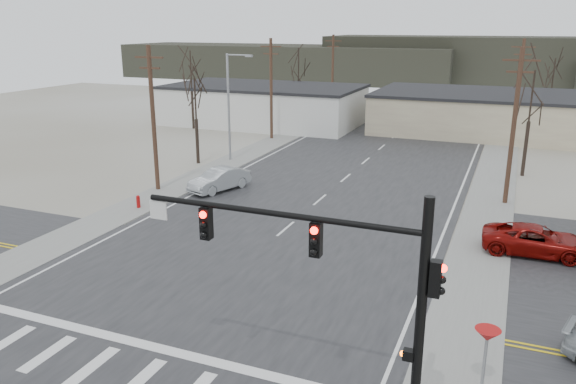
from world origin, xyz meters
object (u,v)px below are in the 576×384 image
traffic_signal_mast (353,276)px  sedan_crossing (220,179)px  car_parked_red (536,240)px  car_far_b (374,102)px  car_far_a (455,116)px  fire_hydrant (138,202)px

traffic_signal_mast → sedan_crossing: (-15.20, 19.66, -3.85)m
traffic_signal_mast → car_parked_red: (5.32, 15.68, -3.91)m
traffic_signal_mast → car_far_b: traffic_signal_mast is taller
car_far_a → sedan_crossing: bearing=86.6°
fire_hydrant → traffic_signal_mast: bearing=-38.1°
sedan_crossing → car_far_b: size_ratio=1.33×
fire_hydrant → car_parked_red: (23.42, 1.48, 0.31)m
car_far_b → car_far_a: bearing=-38.8°
fire_hydrant → car_far_b: car_far_b is taller
sedan_crossing → car_far_a: (12.09, 36.04, -0.13)m
traffic_signal_mast → sedan_crossing: 25.15m
traffic_signal_mast → car_parked_red: 17.01m
fire_hydrant → car_far_b: 51.18m
car_far_b → traffic_signal_mast: bearing=-77.5°
fire_hydrant → car_far_b: (2.70, 51.11, 0.20)m
car_far_a → car_parked_red: 40.90m
car_parked_red → fire_hydrant: bearing=92.4°
sedan_crossing → car_parked_red: sedan_crossing is taller
car_far_b → sedan_crossing: bearing=-90.5°
traffic_signal_mast → car_far_a: 55.93m
sedan_crossing → fire_hydrant: bearing=-98.3°
fire_hydrant → sedan_crossing: sedan_crossing is taller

